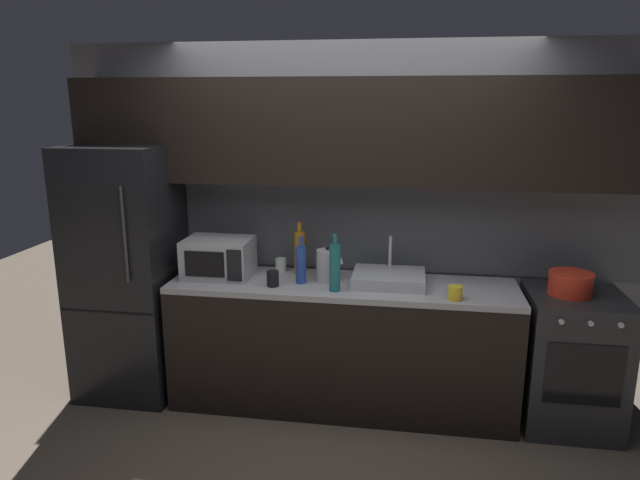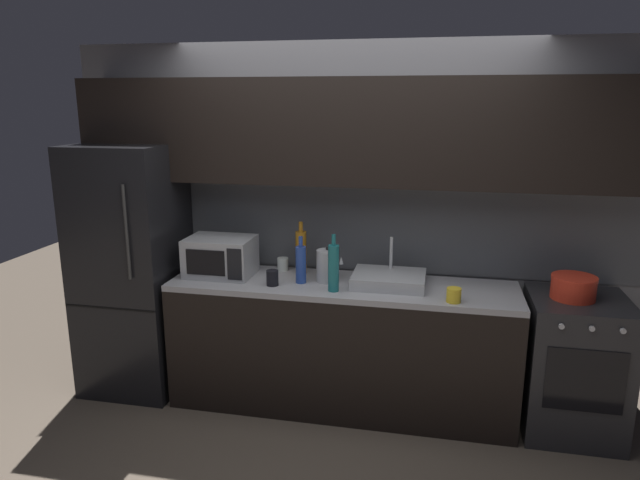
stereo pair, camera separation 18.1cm
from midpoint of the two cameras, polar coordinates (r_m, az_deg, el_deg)
The scene contains 14 objects.
back_wall at distance 4.02m, azimuth 1.52°, elevation 5.82°, with size 4.08×0.44×2.50m.
counter_run at distance 4.05m, azimuth 0.85°, elevation -10.38°, with size 2.34×0.60×0.90m.
refrigerator at distance 4.37m, azimuth -19.72°, elevation -3.01°, with size 0.68×0.69×1.81m.
oven_range at distance 4.13m, azimuth 22.49°, elevation -10.97°, with size 0.60×0.62×0.90m.
microwave at distance 4.07m, azimuth -11.31°, elevation -1.74°, with size 0.46×0.35×0.27m.
sink_basin at distance 3.87m, azimuth 5.53°, elevation -3.80°, with size 0.48×0.38×0.30m.
kettle at distance 3.89m, azimuth -0.59°, elevation -2.58°, with size 0.18×0.15×0.24m.
wine_bottle_blue at distance 3.86m, azimuth -3.26°, elevation -2.42°, with size 0.07×0.07×0.32m.
wine_bottle_teal at distance 3.69m, azimuth 0.08°, elevation -2.73°, with size 0.07×0.07×0.38m.
wine_bottle_amber at distance 4.05m, azimuth -3.32°, elevation -1.22°, with size 0.08×0.08×0.38m.
mug_yellow at distance 3.63m, azimuth 11.92°, elevation -5.19°, with size 0.09×0.09×0.09m, color gold.
mug_clear at distance 4.16m, azimuth -5.16°, elevation -2.47°, with size 0.08×0.08×0.09m, color silver.
mug_dark at distance 3.83m, azimuth -6.08°, elevation -3.85°, with size 0.08×0.08×0.10m, color black.
cooking_pot at distance 3.94m, azimuth 22.46°, elevation -4.03°, with size 0.27×0.27×0.15m.
Camera 1 is at (0.43, -2.77, 2.12)m, focal length 32.16 mm.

